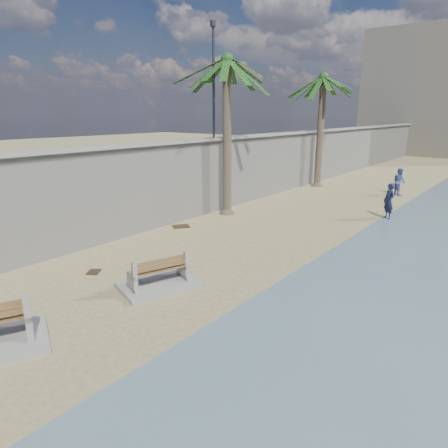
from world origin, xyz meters
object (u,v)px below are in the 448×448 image
Objects in this scene: palm_mid at (227,62)px; person_b at (399,180)px; palm_back at (324,79)px; person_a at (389,199)px; bench_far at (159,274)px.

palm_mid is 4.47× the size of person_b.
palm_mid is 1.02× the size of palm_back.
person_b is (5.19, 10.08, -6.07)m from palm_mid.
palm_mid is 9.75m from palm_back.
person_a is at bearing 30.96° from palm_mid.
palm_mid reaches higher than person_a.
palm_back reaches higher than person_a.
palm_back is 4.40× the size of person_b.
palm_mid is 12.86m from person_b.
person_a reaches higher than person_b.
palm_mid is at bearing 115.50° from bench_far.
person_a is (6.46, 3.88, -6.00)m from palm_mid.
person_b is at bearing 62.74° from palm_mid.
palm_back is at bearing 45.70° from person_b.
person_b is at bearing 140.58° from person_a.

